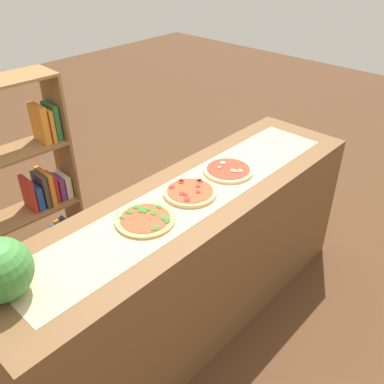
% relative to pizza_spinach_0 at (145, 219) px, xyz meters
% --- Properties ---
extents(ground_plane, '(12.00, 12.00, 0.00)m').
position_rel_pizza_spinach_0_xyz_m(ground_plane, '(0.33, -0.01, -0.97)').
color(ground_plane, '#4C2D19').
extents(counter, '(2.40, 0.63, 0.95)m').
position_rel_pizza_spinach_0_xyz_m(counter, '(0.33, -0.01, -0.49)').
color(counter, brown).
rests_on(counter, ground_plane).
extents(parchment_paper, '(2.10, 0.38, 0.00)m').
position_rel_pizza_spinach_0_xyz_m(parchment_paper, '(0.33, -0.01, -0.01)').
color(parchment_paper, tan).
rests_on(parchment_paper, counter).
extents(pizza_spinach_0, '(0.30, 0.30, 0.02)m').
position_rel_pizza_spinach_0_xyz_m(pizza_spinach_0, '(0.00, 0.00, 0.00)').
color(pizza_spinach_0, tan).
rests_on(pizza_spinach_0, parchment_paper).
extents(pizza_pepperoni_1, '(0.29, 0.29, 0.03)m').
position_rel_pizza_spinach_0_xyz_m(pizza_pepperoni_1, '(0.33, 0.00, 0.00)').
color(pizza_pepperoni_1, '#DBB26B').
rests_on(pizza_pepperoni_1, parchment_paper).
extents(pizza_mushroom_2, '(0.30, 0.30, 0.03)m').
position_rel_pizza_spinach_0_xyz_m(pizza_mushroom_2, '(0.66, -0.00, 0.00)').
color(pizza_mushroom_2, '#E5C17F').
rests_on(pizza_mushroom_2, parchment_paper).
extents(bookshelf, '(0.76, 0.31, 1.42)m').
position_rel_pizza_spinach_0_xyz_m(bookshelf, '(-0.01, 1.19, -0.30)').
color(bookshelf, brown).
rests_on(bookshelf, ground_plane).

